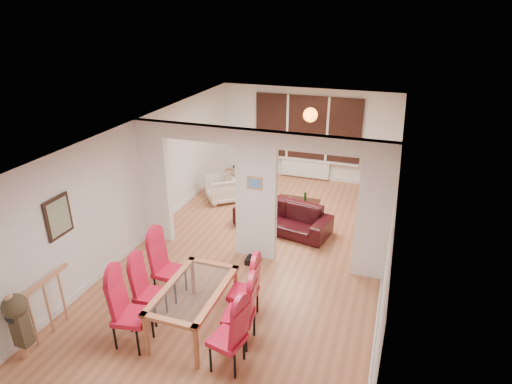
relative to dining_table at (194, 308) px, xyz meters
The scene contains 24 objects.
floor 2.38m from the dining_table, 84.88° to the left, with size 5.00×9.00×0.01m, color #B06B46.
room_walls 2.53m from the dining_table, 84.88° to the left, with size 5.00×9.00×2.60m, color silver, non-canonical shape.
divider_wall 2.53m from the dining_table, 84.88° to the left, with size 5.00×0.18×2.60m, color white.
bay_window_blinds 6.88m from the dining_table, 88.23° to the left, with size 3.00×0.08×1.80m, color black.
radiator 6.75m from the dining_table, 88.22° to the left, with size 1.40×0.08×0.50m, color white.
pendant_light 5.94m from the dining_table, 84.84° to the left, with size 0.36×0.36×0.36m, color orange.
stair_newel 2.22m from the dining_table, 157.29° to the right, with size 0.40×1.20×1.10m, color tan, non-canonical shape.
wall_poster 2.57m from the dining_table, behind, with size 0.04×0.52×0.67m, color gray.
pillar_photo 2.57m from the dining_table, 84.66° to the left, with size 0.30×0.03×0.25m, color #4C8CD8.
dining_table is the anchor object (origin of this frame).
dining_chair_la 0.95m from the dining_table, 139.29° to the right, with size 0.47×0.47×1.17m, color #B4122E, non-canonical shape.
dining_chair_lb 0.78m from the dining_table, behind, with size 0.42×0.42×1.05m, color #B4122E, non-canonical shape.
dining_chair_lc 0.98m from the dining_table, 141.70° to the left, with size 0.46×0.46×1.16m, color #B4122E, non-canonical shape.
dining_chair_ra 0.97m from the dining_table, 35.56° to the right, with size 0.44×0.44×1.09m, color #B4122E, non-canonical shape.
dining_chair_rb 0.78m from the dining_table, ahead, with size 0.44×0.44×1.10m, color #B4122E, non-canonical shape.
dining_chair_rc 0.81m from the dining_table, 37.89° to the left, with size 0.43×0.43×1.08m, color #B4122E, non-canonical shape.
sofa 3.58m from the dining_table, 83.24° to the left, with size 2.14×0.84×0.62m, color black.
armchair 4.75m from the dining_table, 107.87° to the left, with size 0.75×0.73×0.68m, color beige.
person 4.85m from the dining_table, 102.13° to the left, with size 0.40×0.61×1.66m, color black.
television 6.09m from the dining_table, 68.88° to the left, with size 0.13×1.01×0.58m, color black.
coffee_table 4.69m from the dining_table, 83.74° to the left, with size 1.04×0.52×0.24m, color black, non-canonical shape.
bottle 4.69m from the dining_table, 81.55° to the left, with size 0.07×0.07×0.27m, color #143F19.
bowl 4.60m from the dining_table, 86.00° to the left, with size 0.22×0.22×0.05m, color black.
shoes 2.06m from the dining_table, 82.97° to the left, with size 0.26×0.28×0.11m, color black, non-canonical shape.
Camera 1 is at (2.40, -7.07, 4.65)m, focal length 30.00 mm.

